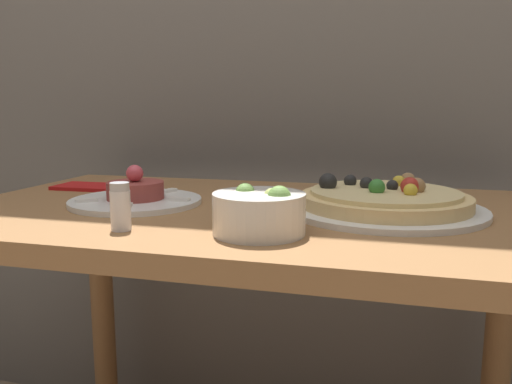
{
  "coord_description": "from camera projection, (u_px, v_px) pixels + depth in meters",
  "views": [
    {
      "loc": [
        0.24,
        -0.55,
        0.92
      ],
      "look_at": [
        0.03,
        0.25,
        0.78
      ],
      "focal_mm": 35.0,
      "sensor_mm": 36.0,
      "label": 1
    }
  ],
  "objects": [
    {
      "name": "napkin",
      "position": [
        89.0,
        187.0,
        1.13
      ],
      "size": [
        0.15,
        0.09,
        0.01
      ],
      "color": "red",
      "rests_on": "dining_table"
    },
    {
      "name": "tartare_plate",
      "position": [
        136.0,
        196.0,
        0.95
      ],
      "size": [
        0.25,
        0.25,
        0.07
      ],
      "color": "white",
      "rests_on": "dining_table"
    },
    {
      "name": "small_bowl",
      "position": [
        259.0,
        212.0,
        0.72
      ],
      "size": [
        0.13,
        0.13,
        0.07
      ],
      "color": "silver",
      "rests_on": "dining_table"
    },
    {
      "name": "salt_shaker",
      "position": [
        120.0,
        207.0,
        0.74
      ],
      "size": [
        0.03,
        0.03,
        0.07
      ],
      "color": "silver",
      "rests_on": "dining_table"
    },
    {
      "name": "dining_table",
      "position": [
        252.0,
        271.0,
        0.94
      ],
      "size": [
        1.11,
        0.65,
        0.74
      ],
      "color": "olive",
      "rests_on": "ground_plane"
    },
    {
      "name": "pizza_plate",
      "position": [
        384.0,
        201.0,
        0.87
      ],
      "size": [
        0.35,
        0.35,
        0.07
      ],
      "color": "white",
      "rests_on": "dining_table"
    }
  ]
}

